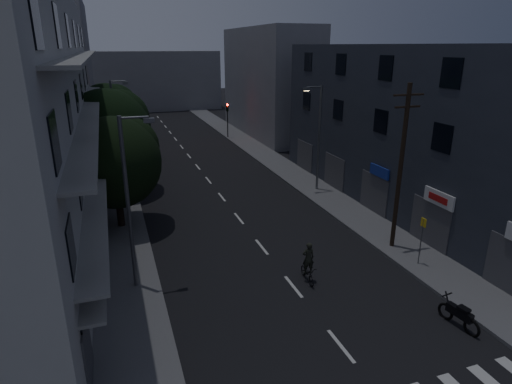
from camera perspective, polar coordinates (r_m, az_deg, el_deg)
ground at (r=37.21m, az=-6.54°, el=1.78°), size 160.00×160.00×0.00m
sidewalk_left at (r=36.42m, az=-18.12°, el=0.68°), size 3.00×90.00×0.15m
sidewalk_right at (r=39.39m, az=4.17°, el=2.94°), size 3.00×90.00×0.15m
lane_markings at (r=43.11m, az=-8.38°, el=4.10°), size 0.15×60.50×0.01m
building_left at (r=28.40m, az=-28.24°, el=8.81°), size 7.00×36.00×14.00m
building_right at (r=31.21m, az=20.22°, el=7.81°), size 6.19×28.00×11.00m
building_far_left at (r=58.02m, az=-24.25°, el=14.49°), size 6.00×20.00×16.00m
building_far_right at (r=55.50m, az=1.68°, el=14.39°), size 6.00×20.00×13.00m
building_far_end at (r=80.34m, az=-14.04°, el=14.20°), size 24.00×8.00×10.00m
tree_near at (r=27.11m, az=-18.24°, el=4.21°), size 5.57×5.57×6.87m
tree_mid at (r=33.97m, az=-19.07°, el=8.01°), size 6.38×6.38×7.85m
tree_far at (r=44.49m, az=-19.16°, el=10.02°), size 5.98×5.98×7.40m
traffic_signal_far_right at (r=53.04m, az=-3.83°, el=10.45°), size 0.28×0.37×4.10m
traffic_signal_far_left at (r=50.01m, az=-17.70°, el=9.09°), size 0.28×0.37×4.10m
street_lamp_left_near at (r=19.70m, az=-16.46°, el=-0.53°), size 1.51×0.25×8.00m
street_lamp_right at (r=33.06m, az=8.25°, el=7.76°), size 1.51×0.25×8.00m
street_lamp_left_far at (r=39.31m, az=-18.17°, el=8.79°), size 1.51×0.25×8.00m
utility_pole at (r=24.08m, az=18.74°, el=3.40°), size 1.80×0.24×9.00m
bus_stop_sign at (r=23.42m, az=21.28°, el=-5.08°), size 0.06×0.35×2.52m
motorcycle at (r=19.89m, az=25.43°, el=-14.65°), size 0.60×2.00×1.29m
cyclist at (r=21.17m, az=6.92°, el=-10.05°), size 0.68×1.66×2.05m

